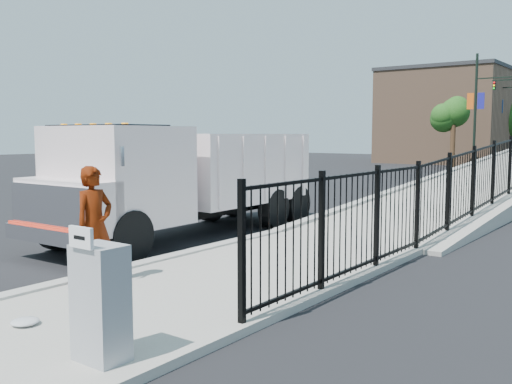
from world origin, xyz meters
The scene contains 15 objects.
ground centered at (0.00, 0.00, 0.00)m, with size 120.00×120.00×0.00m, color black.
sidewalk centered at (1.93, -2.00, 0.06)m, with size 3.55×12.00×0.12m, color #9E998E.
curb centered at (0.00, -2.00, 0.08)m, with size 0.30×12.00×0.16m, color #ADAAA3.
ramp centered at (2.12, 16.00, 0.00)m, with size 3.95×24.00×1.70m, color #9E998E.
iron_fence centered at (3.55, 12.00, 0.90)m, with size 0.10×28.00×1.80m, color black.
truck centered at (-1.83, 2.50, 1.54)m, with size 2.82×8.08×2.75m.
worker centered at (0.43, -1.87, 1.07)m, with size 0.69×0.45×1.90m, color #511603.
utility_cabinet centered at (3.10, -3.85, 0.75)m, with size 0.55×0.40×1.25m, color gray.
arrow_sign centered at (3.10, -4.07, 1.48)m, with size 0.35×0.04×0.22m, color white.
debris centered at (1.40, -3.71, 0.16)m, with size 0.35×0.35×0.09m, color silver.
light_pole_0 centered at (-3.25, 33.11, 4.36)m, with size 3.77×0.22×8.00m.
light_pole_2 centered at (-4.20, 42.19, 4.36)m, with size 3.77×0.22×8.00m.
tree_0 centered at (-5.61, 34.95, 3.91)m, with size 2.22×2.22×5.11m.
tree_2 centered at (-4.75, 46.72, 3.97)m, with size 3.27×3.27×5.64m.
building centered at (-9.00, 44.00, 4.00)m, with size 10.00×10.00×8.00m, color #8C664C.
Camera 1 is at (7.93, -7.58, 2.52)m, focal length 40.00 mm.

